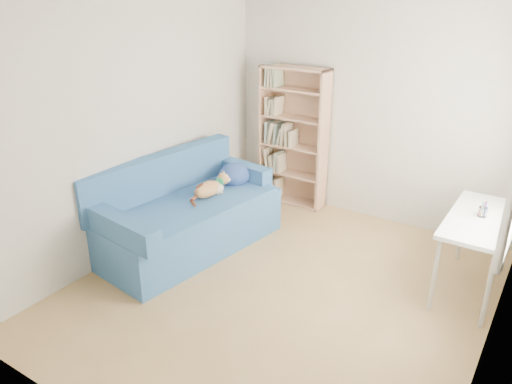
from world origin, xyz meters
TOP-DOWN VIEW (x-y plane):
  - ground at (0.00, 0.00)m, footprint 4.00×4.00m
  - room_shell at (0.10, 0.03)m, footprint 3.54×4.04m
  - sofa at (-1.30, 0.19)m, footprint 1.21×2.12m
  - bookshelf at (-0.93, 1.85)m, footprint 0.87×0.27m
  - desk at (1.47, 0.95)m, footprint 0.53×1.15m
  - pen_cup at (1.47, 0.98)m, footprint 0.08×0.08m

SIDE VIEW (x-z plane):
  - ground at x=0.00m, z-range 0.00..0.00m
  - sofa at x=-1.30m, z-range -0.13..0.86m
  - desk at x=1.47m, z-range 0.30..1.05m
  - pen_cup at x=1.47m, z-range 0.73..0.88m
  - bookshelf at x=-0.93m, z-range -0.07..1.68m
  - room_shell at x=0.10m, z-range 0.33..2.95m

